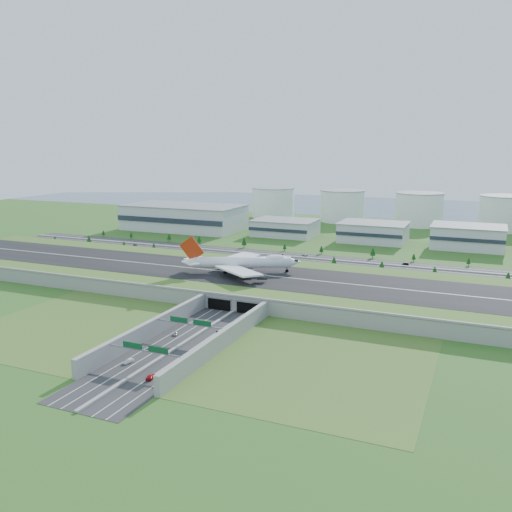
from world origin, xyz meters
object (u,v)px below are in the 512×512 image
at_px(car_3, 151,377).
at_px(car_5, 405,264).
at_px(car_0, 175,333).
at_px(car_2, 218,333).
at_px(car_7, 305,255).
at_px(fuel_tank_a, 273,203).
at_px(car_4, 135,245).
at_px(car_1, 128,361).
at_px(boeing_747, 241,262).

height_order(car_3, car_5, car_3).
distance_m(car_0, car_2, 19.86).
xyz_separation_m(car_0, car_5, (75.90, 194.91, 0.08)).
bearing_deg(car_7, car_0, 25.12).
relative_size(fuel_tank_a, car_5, 10.26).
height_order(car_3, car_4, car_3).
bearing_deg(car_2, car_1, 46.14).
bearing_deg(car_4, car_3, -123.90).
relative_size(car_0, car_4, 0.98).
bearing_deg(car_4, boeing_747, -101.91).
distance_m(fuel_tank_a, car_7, 232.94).
xyz_separation_m(fuel_tank_a, car_2, (128.40, -394.31, -16.66)).
distance_m(car_2, car_3, 53.51).
distance_m(car_0, car_4, 237.15).
bearing_deg(boeing_747, car_7, 61.16).
height_order(car_4, car_7, car_7).
bearing_deg(car_2, boeing_747, -94.19).
xyz_separation_m(fuel_tank_a, car_5, (186.50, -208.20, -16.58)).
xyz_separation_m(car_3, car_5, (59.08, 239.61, -0.02)).
xyz_separation_m(boeing_747, car_3, (27.19, -140.11, -13.67)).
distance_m(car_1, car_7, 233.29).
height_order(car_0, car_3, car_3).
distance_m(boeing_747, car_3, 143.38).
bearing_deg(car_5, car_1, -7.17).
height_order(car_1, car_3, car_3).
bearing_deg(fuel_tank_a, boeing_747, -71.96).
height_order(boeing_747, car_4, boeing_747).
height_order(fuel_tank_a, car_2, fuel_tank_a).
bearing_deg(boeing_747, car_3, -103.46).
bearing_deg(car_1, car_5, 86.59).
bearing_deg(fuel_tank_a, car_3, -74.12).
distance_m(fuel_tank_a, car_3, 465.88).
relative_size(fuel_tank_a, car_3, 8.80).
distance_m(car_0, car_7, 197.45).
height_order(car_2, car_4, car_4).
bearing_deg(car_5, car_2, -6.32).
relative_size(boeing_747, car_0, 16.57).
xyz_separation_m(car_2, car_5, (58.10, 186.11, 0.08)).
height_order(boeing_747, car_0, boeing_747).
bearing_deg(car_7, fuel_tank_a, -127.88).
xyz_separation_m(fuel_tank_a, car_4, (-42.06, -221.63, -16.64)).
bearing_deg(car_7, car_4, -59.54).
distance_m(boeing_747, car_4, 166.86).
height_order(car_0, car_2, car_0).
height_order(car_4, car_5, car_5).
bearing_deg(car_0, fuel_tank_a, 86.15).
relative_size(car_4, car_7, 0.77).
bearing_deg(car_7, car_1, 25.03).
height_order(fuel_tank_a, car_3, fuel_tank_a).
relative_size(boeing_747, car_1, 14.46).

